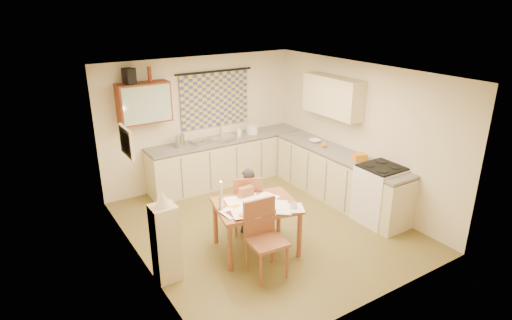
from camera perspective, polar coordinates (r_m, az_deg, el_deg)
floor at (r=7.09m, az=1.13°, el=-8.91°), size 4.00×4.50×0.02m
ceiling at (r=6.24m, az=1.30°, el=11.64°), size 4.00×4.50×0.02m
wall_back at (r=8.44m, az=-7.35°, el=5.14°), size 4.00×0.02×2.50m
wall_front at (r=5.00m, az=15.83°, el=-6.84°), size 4.00×0.02×2.50m
wall_left at (r=5.77m, az=-15.68°, el=-3.00°), size 0.02×4.50×2.50m
wall_right at (r=7.80m, az=13.63°, el=3.40°), size 0.02×4.50×2.50m
window_blind at (r=8.44m, az=-5.50°, el=8.01°), size 1.45×0.03×1.05m
curtain_rod at (r=8.31m, az=-5.57°, el=11.68°), size 1.60×0.04×0.04m
wall_cabinet at (r=7.74m, az=-14.71°, el=7.40°), size 0.90×0.34×0.70m
wall_cabinet_glass at (r=7.58m, az=-14.30°, el=7.17°), size 0.84×0.02×0.64m
upper_cabinet_right at (r=7.90m, az=10.21°, el=8.40°), size 0.34×1.30×0.70m
framed_print at (r=5.98m, az=-16.90°, el=2.36°), size 0.04×0.50×0.40m
print_canvas at (r=5.99m, az=-16.67°, el=2.40°), size 0.01×0.42×0.32m
counter_back at (r=8.61m, az=-3.58°, el=-0.00°), size 3.30×0.62×0.92m
counter_right at (r=7.94m, az=10.93°, el=-2.20°), size 0.62×2.95×0.92m
stove at (r=7.32m, az=16.08°, el=-4.38°), size 0.63×0.63×0.98m
sink at (r=8.44m, az=-4.06°, el=2.63°), size 0.67×0.61×0.10m
tap at (r=8.53m, az=-4.74°, el=4.08°), size 0.04×0.04×0.28m
dish_rack at (r=8.19m, az=-7.34°, el=2.46°), size 0.39×0.35×0.06m
kettle at (r=8.00m, az=-10.14°, el=2.54°), size 0.21×0.21×0.24m
mixing_bowl at (r=8.70m, az=-0.53°, el=4.06°), size 0.25×0.25×0.16m
soap_bottle at (r=8.60m, az=-2.29°, el=3.92°), size 0.13×0.13×0.18m
bowl at (r=8.25m, az=7.87°, el=2.54°), size 0.26×0.26×0.05m
orange_bag at (r=7.44m, az=13.66°, el=0.37°), size 0.26×0.22×0.12m
fruit_orange at (r=7.99m, az=9.07°, el=2.04°), size 0.10×0.10×0.10m
speaker at (r=7.59m, az=-16.58°, el=10.68°), size 0.20×0.23×0.26m
bottle_green at (r=7.61m, az=-15.90°, el=10.78°), size 0.09×0.09×0.26m
bottle_brown at (r=7.69m, az=-14.01°, el=11.04°), size 0.07×0.07×0.26m
dining_table at (r=6.30m, az=0.04°, el=-8.89°), size 1.31×1.10×0.75m
chair_far at (r=6.84m, az=-1.29°, el=-7.09°), size 0.58×0.58×0.98m
chair_near at (r=5.83m, az=1.33°, el=-12.25°), size 0.50×0.50×1.03m
person at (r=6.68m, az=-1.08°, el=-5.47°), size 0.61×0.58×1.09m
shelf_stand at (r=5.75m, az=-11.95°, el=-10.78°), size 0.32×0.30×1.07m
lampshade at (r=5.45m, az=-12.45°, el=-4.98°), size 0.20×0.20×0.22m
letter_rack at (r=6.30m, az=-1.33°, el=-4.30°), size 0.22×0.11×0.16m
mug at (r=5.99m, az=5.00°, el=-6.17°), size 0.19×0.19×0.09m
magazine at (r=5.76m, az=-3.46°, el=-7.60°), size 0.26×0.32×0.03m
book at (r=5.92m, az=-3.54°, el=-6.84°), size 0.31×0.34×0.02m
orange_box at (r=5.77m, az=-1.67°, el=-7.48°), size 0.14×0.13×0.04m
eyeglasses at (r=5.90m, az=2.43°, el=-6.93°), size 0.14×0.10×0.02m
candle_holder at (r=5.97m, az=-4.67°, el=-5.76°), size 0.07×0.07×0.18m
candle at (r=5.90m, az=-4.64°, el=-3.95°), size 0.03×0.03×0.22m
candle_flame at (r=5.83m, az=-4.74°, el=-2.92°), size 0.02×0.02×0.02m
papers at (r=6.01m, az=-0.31°, el=-6.28°), size 1.11×1.04×0.03m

